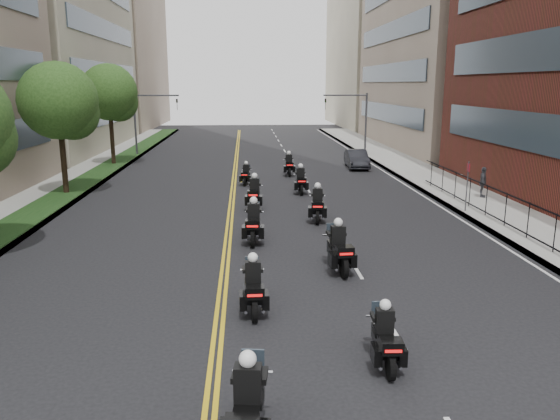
# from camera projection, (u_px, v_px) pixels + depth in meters

# --- Properties ---
(sidewalk_right) EXTENTS (4.00, 90.00, 0.15)m
(sidewalk_right) POSITION_uv_depth(u_px,v_px,m) (446.00, 186.00, 34.49)
(sidewalk_right) COLOR gray
(sidewalk_right) RESTS_ON ground
(sidewalk_left) EXTENTS (4.00, 90.00, 0.15)m
(sidewalk_left) POSITION_uv_depth(u_px,v_px,m) (58.00, 191.00, 32.99)
(sidewalk_left) COLOR gray
(sidewalk_left) RESTS_ON ground
(grass_strip) EXTENTS (2.00, 90.00, 0.04)m
(grass_strip) POSITION_uv_depth(u_px,v_px,m) (72.00, 189.00, 33.02)
(grass_strip) COLOR black
(grass_strip) RESTS_ON sidewalk_left
(building_right_far) EXTENTS (15.00, 28.00, 26.00)m
(building_right_far) POSITION_uv_depth(u_px,v_px,m) (388.00, 40.00, 83.69)
(building_right_far) COLOR #A29C83
(building_right_far) RESTS_ON ground
(building_left_far) EXTENTS (16.00, 28.00, 26.00)m
(building_left_far) POSITION_uv_depth(u_px,v_px,m) (100.00, 38.00, 80.98)
(building_left_far) COLOR gray
(building_left_far) RESTS_ON ground
(iron_fence) EXTENTS (0.05, 28.00, 1.50)m
(iron_fence) POSITION_uv_depth(u_px,v_px,m) (541.00, 226.00, 21.60)
(iron_fence) COLOR black
(iron_fence) RESTS_ON sidewalk_right
(street_trees) EXTENTS (4.40, 38.40, 7.98)m
(street_trees) POSITION_uv_depth(u_px,v_px,m) (24.00, 111.00, 25.69)
(street_trees) COLOR black
(street_trees) RESTS_ON ground
(traffic_signal_right) EXTENTS (4.09, 0.20, 5.60)m
(traffic_signal_right) POSITION_uv_depth(u_px,v_px,m) (356.00, 114.00, 50.05)
(traffic_signal_right) COLOR #3F3F44
(traffic_signal_right) RESTS_ON ground
(traffic_signal_left) EXTENTS (4.09, 0.20, 5.60)m
(traffic_signal_left) POSITION_uv_depth(u_px,v_px,m) (146.00, 115.00, 48.86)
(traffic_signal_left) COLOR #3F3F44
(traffic_signal_left) RESTS_ON ground
(motorcycle_0) EXTENTS (0.75, 2.52, 1.86)m
(motorcycle_0) POSITION_uv_depth(u_px,v_px,m) (247.00, 413.00, 9.61)
(motorcycle_0) COLOR black
(motorcycle_0) RESTS_ON ground
(motorcycle_1) EXTENTS (0.51, 2.12, 1.57)m
(motorcycle_1) POSITION_uv_depth(u_px,v_px,m) (385.00, 340.00, 12.63)
(motorcycle_1) COLOR black
(motorcycle_1) RESTS_ON ground
(motorcycle_2) EXTENTS (0.54, 2.33, 1.72)m
(motorcycle_2) POSITION_uv_depth(u_px,v_px,m) (253.00, 289.00, 15.60)
(motorcycle_2) COLOR black
(motorcycle_2) RESTS_ON ground
(motorcycle_3) EXTENTS (0.66, 2.53, 1.87)m
(motorcycle_3) POSITION_uv_depth(u_px,v_px,m) (339.00, 250.00, 19.01)
(motorcycle_3) COLOR black
(motorcycle_3) RESTS_ON ground
(motorcycle_4) EXTENTS (0.64, 2.56, 1.89)m
(motorcycle_4) POSITION_uv_depth(u_px,v_px,m) (254.00, 224.00, 22.48)
(motorcycle_4) COLOR black
(motorcycle_4) RESTS_ON ground
(motorcycle_5) EXTENTS (0.73, 2.48, 1.83)m
(motorcycle_5) POSITION_uv_depth(u_px,v_px,m) (317.00, 206.00, 25.99)
(motorcycle_5) COLOR black
(motorcycle_5) RESTS_ON ground
(motorcycle_6) EXTENTS (0.68, 2.55, 1.88)m
(motorcycle_6) POSITION_uv_depth(u_px,v_px,m) (254.00, 195.00, 28.48)
(motorcycle_6) COLOR black
(motorcycle_6) RESTS_ON ground
(motorcycle_7) EXTENTS (0.56, 2.40, 1.77)m
(motorcycle_7) POSITION_uv_depth(u_px,v_px,m) (301.00, 182.00, 32.62)
(motorcycle_7) COLOR black
(motorcycle_7) RESTS_ON ground
(motorcycle_8) EXTENTS (0.61, 2.05, 1.52)m
(motorcycle_8) POSITION_uv_depth(u_px,v_px,m) (246.00, 175.00, 35.48)
(motorcycle_8) COLOR black
(motorcycle_8) RESTS_ON ground
(motorcycle_9) EXTENTS (0.55, 2.36, 1.74)m
(motorcycle_9) POSITION_uv_depth(u_px,v_px,m) (289.00, 166.00, 39.01)
(motorcycle_9) COLOR black
(motorcycle_9) RESTS_ON ground
(parked_sedan) EXTENTS (1.70, 4.35, 1.41)m
(parked_sedan) POSITION_uv_depth(u_px,v_px,m) (357.00, 159.00, 42.42)
(parked_sedan) COLOR black
(parked_sedan) RESTS_ON ground
(pedestrian_c) EXTENTS (0.80, 1.09, 1.71)m
(pedestrian_c) POSITION_uv_depth(u_px,v_px,m) (483.00, 182.00, 30.68)
(pedestrian_c) COLOR #38393F
(pedestrian_c) RESTS_ON sidewalk_right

